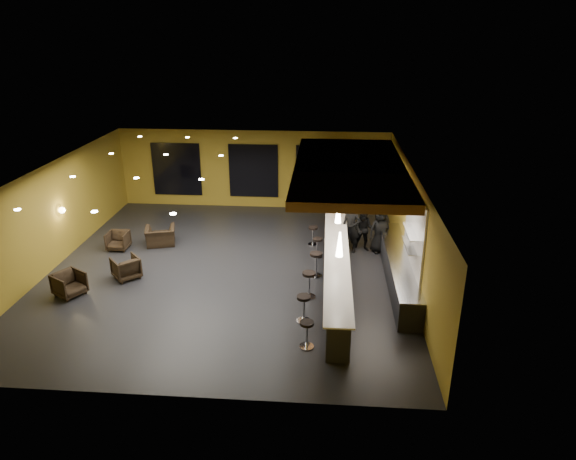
# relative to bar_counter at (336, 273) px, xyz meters

# --- Properties ---
(floor) EXTENTS (12.00, 13.00, 0.10)m
(floor) POSITION_rel_bar_counter_xyz_m (-3.65, 1.00, -0.55)
(floor) COLOR black
(floor) RESTS_ON ground
(ceiling) EXTENTS (12.00, 13.00, 0.10)m
(ceiling) POSITION_rel_bar_counter_xyz_m (-3.65, 1.00, 3.05)
(ceiling) COLOR black
(wall_back) EXTENTS (12.00, 0.10, 3.50)m
(wall_back) POSITION_rel_bar_counter_xyz_m (-3.65, 7.55, 1.25)
(wall_back) COLOR olive
(wall_back) RESTS_ON floor
(wall_front) EXTENTS (12.00, 0.10, 3.50)m
(wall_front) POSITION_rel_bar_counter_xyz_m (-3.65, -5.55, 1.25)
(wall_front) COLOR olive
(wall_front) RESTS_ON floor
(wall_left) EXTENTS (0.10, 13.00, 3.50)m
(wall_left) POSITION_rel_bar_counter_xyz_m (-9.70, 1.00, 1.25)
(wall_left) COLOR olive
(wall_left) RESTS_ON floor
(wall_right) EXTENTS (0.10, 13.00, 3.50)m
(wall_right) POSITION_rel_bar_counter_xyz_m (2.40, 1.00, 1.25)
(wall_right) COLOR olive
(wall_right) RESTS_ON floor
(wood_soffit) EXTENTS (3.60, 8.00, 0.28)m
(wood_soffit) POSITION_rel_bar_counter_xyz_m (0.35, 2.00, 2.86)
(wood_soffit) COLOR brown
(wood_soffit) RESTS_ON ceiling
(window_left) EXTENTS (2.20, 0.06, 2.40)m
(window_left) POSITION_rel_bar_counter_xyz_m (-7.15, 7.44, 1.20)
(window_left) COLOR black
(window_left) RESTS_ON wall_back
(window_center) EXTENTS (2.20, 0.06, 2.40)m
(window_center) POSITION_rel_bar_counter_xyz_m (-3.65, 7.44, 1.20)
(window_center) COLOR black
(window_center) RESTS_ON wall_back
(window_right) EXTENTS (2.20, 0.06, 2.40)m
(window_right) POSITION_rel_bar_counter_xyz_m (-0.65, 7.44, 1.20)
(window_right) COLOR black
(window_right) RESTS_ON wall_back
(tile_backsplash) EXTENTS (0.06, 3.20, 2.40)m
(tile_backsplash) POSITION_rel_bar_counter_xyz_m (2.31, 0.00, 1.50)
(tile_backsplash) COLOR white
(tile_backsplash) RESTS_ON wall_right
(bar_counter) EXTENTS (0.60, 8.00, 1.00)m
(bar_counter) POSITION_rel_bar_counter_xyz_m (0.00, 0.00, 0.00)
(bar_counter) COLOR black
(bar_counter) RESTS_ON floor
(bar_top) EXTENTS (0.78, 8.10, 0.05)m
(bar_top) POSITION_rel_bar_counter_xyz_m (0.00, 0.00, 0.52)
(bar_top) COLOR white
(bar_top) RESTS_ON bar_counter
(prep_counter) EXTENTS (0.70, 6.00, 0.86)m
(prep_counter) POSITION_rel_bar_counter_xyz_m (2.00, 0.50, -0.07)
(prep_counter) COLOR black
(prep_counter) RESTS_ON floor
(prep_top) EXTENTS (0.72, 6.00, 0.03)m
(prep_top) POSITION_rel_bar_counter_xyz_m (2.00, 0.50, 0.39)
(prep_top) COLOR silver
(prep_top) RESTS_ON prep_counter
(wall_shelf_lower) EXTENTS (0.30, 1.50, 0.03)m
(wall_shelf_lower) POSITION_rel_bar_counter_xyz_m (2.17, -0.20, 1.10)
(wall_shelf_lower) COLOR silver
(wall_shelf_lower) RESTS_ON wall_right
(wall_shelf_upper) EXTENTS (0.30, 1.50, 0.03)m
(wall_shelf_upper) POSITION_rel_bar_counter_xyz_m (2.17, -0.20, 1.55)
(wall_shelf_upper) COLOR silver
(wall_shelf_upper) RESTS_ON wall_right
(column) EXTENTS (0.60, 0.60, 3.50)m
(column) POSITION_rel_bar_counter_xyz_m (0.00, 4.60, 1.25)
(column) COLOR brown
(column) RESTS_ON floor
(wall_sconce) EXTENTS (0.22, 0.22, 0.22)m
(wall_sconce) POSITION_rel_bar_counter_xyz_m (-9.53, 1.50, 1.30)
(wall_sconce) COLOR #FFE5B2
(wall_sconce) RESTS_ON wall_left
(pendant_0) EXTENTS (0.20, 0.20, 0.70)m
(pendant_0) POSITION_rel_bar_counter_xyz_m (0.00, -2.00, 1.85)
(pendant_0) COLOR white
(pendant_0) RESTS_ON wood_soffit
(pendant_1) EXTENTS (0.20, 0.20, 0.70)m
(pendant_1) POSITION_rel_bar_counter_xyz_m (0.00, 0.50, 1.85)
(pendant_1) COLOR white
(pendant_1) RESTS_ON wood_soffit
(pendant_2) EXTENTS (0.20, 0.20, 0.70)m
(pendant_2) POSITION_rel_bar_counter_xyz_m (0.00, 3.00, 1.85)
(pendant_2) COLOR white
(pendant_2) RESTS_ON wood_soffit
(staff_a) EXTENTS (0.79, 0.65, 1.88)m
(staff_a) POSITION_rel_bar_counter_xyz_m (0.55, 2.80, 0.44)
(staff_a) COLOR black
(staff_a) RESTS_ON floor
(staff_b) EXTENTS (0.89, 0.75, 1.64)m
(staff_b) POSITION_rel_bar_counter_xyz_m (1.03, 2.95, 0.32)
(staff_b) COLOR black
(staff_b) RESTS_ON floor
(staff_c) EXTENTS (0.95, 0.76, 1.69)m
(staff_c) POSITION_rel_bar_counter_xyz_m (1.60, 2.84, 0.34)
(staff_c) COLOR black
(staff_c) RESTS_ON floor
(armchair_a) EXTENTS (1.12, 1.11, 0.75)m
(armchair_a) POSITION_rel_bar_counter_xyz_m (-8.21, -1.16, -0.12)
(armchair_a) COLOR black
(armchair_a) RESTS_ON floor
(armchair_b) EXTENTS (1.13, 1.13, 0.74)m
(armchair_b) POSITION_rel_bar_counter_xyz_m (-6.89, 0.10, -0.13)
(armchair_b) COLOR black
(armchair_b) RESTS_ON floor
(armchair_c) EXTENTS (0.74, 0.76, 0.69)m
(armchair_c) POSITION_rel_bar_counter_xyz_m (-8.04, 2.34, -0.16)
(armchair_c) COLOR black
(armchair_c) RESTS_ON floor
(armchair_d) EXTENTS (1.29, 1.20, 0.70)m
(armchair_d) POSITION_rel_bar_counter_xyz_m (-6.59, 2.86, -0.15)
(armchair_d) COLOR black
(armchair_d) RESTS_ON floor
(bar_stool_0) EXTENTS (0.38, 0.38, 0.76)m
(bar_stool_0) POSITION_rel_bar_counter_xyz_m (-0.79, -3.37, -0.02)
(bar_stool_0) COLOR silver
(bar_stool_0) RESTS_ON floor
(bar_stool_1) EXTENTS (0.41, 0.41, 0.81)m
(bar_stool_1) POSITION_rel_bar_counter_xyz_m (-0.93, -2.13, 0.02)
(bar_stool_1) COLOR silver
(bar_stool_1) RESTS_ON floor
(bar_stool_2) EXTENTS (0.43, 0.43, 0.84)m
(bar_stool_2) POSITION_rel_bar_counter_xyz_m (-0.84, -0.73, 0.04)
(bar_stool_2) COLOR silver
(bar_stool_2) RESTS_ON floor
(bar_stool_3) EXTENTS (0.43, 0.43, 0.84)m
(bar_stool_3) POSITION_rel_bar_counter_xyz_m (-0.66, 0.69, 0.04)
(bar_stool_3) COLOR silver
(bar_stool_3) RESTS_ON floor
(bar_stool_4) EXTENTS (0.37, 0.37, 0.73)m
(bar_stool_4) POSITION_rel_bar_counter_xyz_m (-0.65, 2.19, -0.03)
(bar_stool_4) COLOR silver
(bar_stool_4) RESTS_ON floor
(bar_stool_5) EXTENTS (0.37, 0.37, 0.72)m
(bar_stool_5) POSITION_rel_bar_counter_xyz_m (-0.84, 3.30, -0.04)
(bar_stool_5) COLOR silver
(bar_stool_5) RESTS_ON floor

